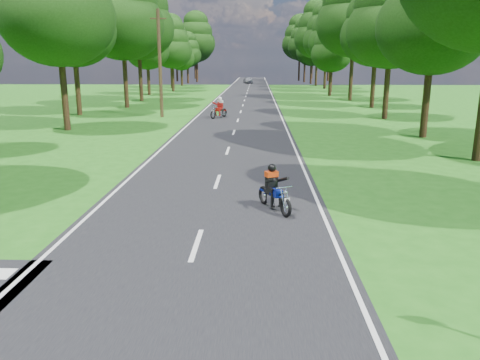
{
  "coord_description": "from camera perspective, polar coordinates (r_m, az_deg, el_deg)",
  "views": [
    {
      "loc": [
        1.41,
        -8.27,
        4.23
      ],
      "look_at": [
        0.96,
        4.0,
        1.1
      ],
      "focal_mm": 35.0,
      "sensor_mm": 36.0,
      "label": 1
    }
  ],
  "objects": [
    {
      "name": "ground",
      "position": [
        9.4,
        -6.92,
        -12.56
      ],
      "size": [
        160.0,
        160.0,
        0.0
      ],
      "primitive_type": "plane",
      "color": "#1F5D15",
      "rests_on": "ground"
    },
    {
      "name": "main_road",
      "position": [
        58.44,
        0.71,
        10.14
      ],
      "size": [
        7.0,
        140.0,
        0.02
      ],
      "primitive_type": "cube",
      "color": "black",
      "rests_on": "ground"
    },
    {
      "name": "road_markings",
      "position": [
        56.58,
        0.52,
        10.02
      ],
      "size": [
        7.4,
        140.0,
        0.01
      ],
      "color": "silver",
      "rests_on": "main_road"
    },
    {
      "name": "treeline",
      "position": [
        68.46,
        2.2,
        17.64
      ],
      "size": [
        40.0,
        115.35,
        14.78
      ],
      "color": "black",
      "rests_on": "ground"
    },
    {
      "name": "telegraph_pole",
      "position": [
        37.02,
        -9.74,
        13.84
      ],
      "size": [
        1.2,
        0.26,
        8.0
      ],
      "color": "#382616",
      "rests_on": "ground"
    },
    {
      "name": "rider_near_blue",
      "position": [
        13.48,
        4.23,
        -0.95
      ],
      "size": [
        1.2,
        1.69,
        1.35
      ],
      "primitive_type": null,
      "rotation": [
        0.0,
        0.0,
        0.46
      ],
      "color": "navy",
      "rests_on": "main_road"
    },
    {
      "name": "rider_far_red",
      "position": [
        36.04,
        -2.61,
        8.82
      ],
      "size": [
        1.45,
        1.97,
        1.58
      ],
      "primitive_type": null,
      "rotation": [
        0.0,
        0.0,
        -0.49
      ],
      "color": "#AA120D",
      "rests_on": "main_road"
    },
    {
      "name": "distant_car",
      "position": [
        93.44,
        0.97,
        12.08
      ],
      "size": [
        2.11,
        3.83,
        1.23
      ],
      "primitive_type": "imported",
      "rotation": [
        0.0,
        0.0,
        0.19
      ],
      "color": "#A6A9AD",
      "rests_on": "main_road"
    }
  ]
}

